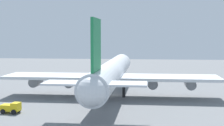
# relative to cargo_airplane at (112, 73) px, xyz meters

# --- Properties ---
(ground_plane) EXTENTS (265.72, 265.72, 0.00)m
(ground_plane) POSITION_rel_cargo_airplane_xyz_m (0.41, 0.00, -5.79)
(ground_plane) COLOR slate
(cargo_airplane) EXTENTS (66.43, 52.52, 18.26)m
(cargo_airplane) POSITION_rel_cargo_airplane_xyz_m (0.00, 0.00, 0.00)
(cargo_airplane) COLOR silver
(cargo_airplane) RESTS_ON ground_plane
(baggage_tug) EXTENTS (3.18, 5.17, 2.16)m
(baggage_tug) POSITION_rel_cargo_airplane_xyz_m (22.80, -0.38, -4.66)
(baggage_tug) COLOR #333338
(baggage_tug) RESTS_ON ground_plane
(pushback_tractor) EXTENTS (2.66, 3.78, 2.12)m
(pushback_tractor) POSITION_rel_cargo_airplane_xyz_m (-22.13, 17.35, -4.67)
(pushback_tractor) COLOR yellow
(pushback_tractor) RESTS_ON ground_plane
(safety_cone_nose) EXTENTS (0.49, 0.49, 0.70)m
(safety_cone_nose) POSITION_rel_cargo_airplane_xyz_m (30.31, 2.04, -5.44)
(safety_cone_nose) COLOR orange
(safety_cone_nose) RESTS_ON ground_plane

